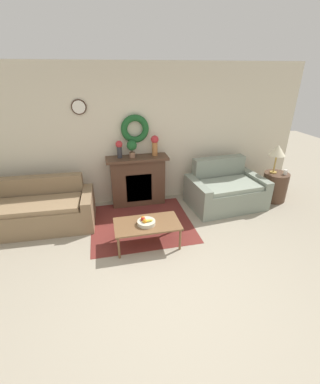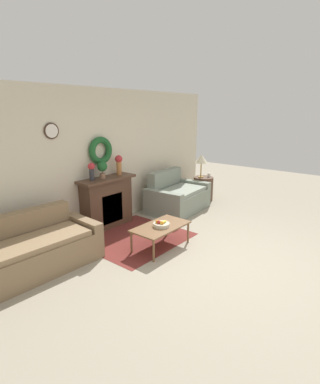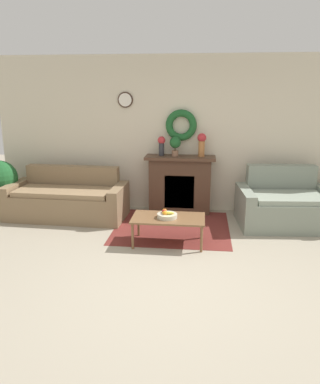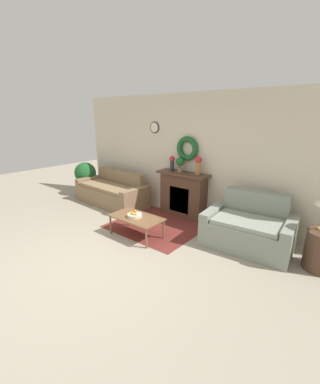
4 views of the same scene
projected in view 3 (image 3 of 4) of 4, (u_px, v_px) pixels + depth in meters
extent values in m
plane|color=#9E937F|center=(173.00, 284.00, 4.22)|extent=(16.00, 16.00, 0.00)
cube|color=maroon|center=(172.00, 227.00, 5.96)|extent=(1.80, 1.66, 0.01)
cube|color=beige|center=(186.00, 135.00, 6.55)|extent=(6.80, 0.06, 2.70)
cylinder|color=#382319|center=(125.00, 100.00, 6.46)|extent=(0.27, 0.02, 0.27)
cylinder|color=white|center=(125.00, 100.00, 6.45)|extent=(0.23, 0.01, 0.23)
torus|color=#1E5628|center=(181.00, 125.00, 6.42)|extent=(0.54, 0.12, 0.54)
cube|color=#4C3323|center=(180.00, 186.00, 6.60)|extent=(1.07, 0.34, 0.96)
cube|color=black|center=(179.00, 192.00, 6.47)|extent=(0.51, 0.02, 0.58)
cube|color=orange|center=(179.00, 196.00, 6.48)|extent=(0.41, 0.01, 0.32)
cube|color=#4C3323|center=(180.00, 158.00, 6.43)|extent=(1.21, 0.41, 0.05)
cube|color=#846B4C|center=(65.00, 207.00, 6.29)|extent=(1.67, 0.73, 0.44)
cube|color=#846B4C|center=(74.00, 189.00, 6.65)|extent=(1.65, 0.25, 0.83)
cube|color=#846B4C|center=(17.00, 199.00, 6.49)|extent=(0.20, 0.87, 0.58)
cube|color=#846B4C|center=(119.00, 203.00, 6.23)|extent=(0.20, 0.87, 0.58)
cube|color=#917554|center=(64.00, 192.00, 6.22)|extent=(1.60, 0.68, 0.08)
cube|color=gray|center=(287.00, 214.00, 5.89)|extent=(1.18, 0.85, 0.46)
cube|color=gray|center=(280.00, 192.00, 6.30)|extent=(1.14, 0.31, 0.92)
cube|color=gray|center=(245.00, 207.00, 5.99)|extent=(0.25, 0.98, 0.60)
cube|color=gray|center=(289.00, 197.00, 5.82)|extent=(1.13, 0.78, 0.08)
cube|color=brown|center=(168.00, 218.00, 5.24)|extent=(1.02, 0.56, 0.03)
cylinder|color=brown|center=(133.00, 236.00, 5.11)|extent=(0.04, 0.04, 0.37)
cylinder|color=brown|center=(201.00, 239.00, 5.01)|extent=(0.04, 0.04, 0.37)
cylinder|color=brown|center=(138.00, 224.00, 5.58)|extent=(0.04, 0.04, 0.37)
cylinder|color=brown|center=(202.00, 227.00, 5.47)|extent=(0.04, 0.04, 0.37)
cylinder|color=beige|center=(167.00, 216.00, 5.21)|extent=(0.28, 0.28, 0.06)
sphere|color=#B2231E|center=(164.00, 212.00, 5.22)|extent=(0.07, 0.07, 0.07)
sphere|color=orange|center=(165.00, 213.00, 5.17)|extent=(0.07, 0.07, 0.07)
sphere|color=orange|center=(164.00, 211.00, 5.25)|extent=(0.07, 0.07, 0.07)
ellipsoid|color=yellow|center=(168.00, 213.00, 5.16)|extent=(0.17, 0.05, 0.04)
cylinder|color=#2D2D33|center=(162.00, 149.00, 6.47)|extent=(0.09, 0.09, 0.22)
sphere|color=#B72D33|center=(162.00, 140.00, 6.42)|extent=(0.13, 0.13, 0.13)
cylinder|color=#AD6B38|center=(201.00, 149.00, 6.39)|extent=(0.11, 0.11, 0.26)
sphere|color=#B72D33|center=(202.00, 138.00, 6.34)|extent=(0.15, 0.15, 0.15)
cylinder|color=#8E664C|center=(175.00, 153.00, 6.44)|extent=(0.11, 0.11, 0.10)
cylinder|color=#4C3823|center=(175.00, 149.00, 6.42)|extent=(0.02, 0.02, 0.05)
sphere|color=#1E5628|center=(175.00, 142.00, 6.39)|extent=(0.19, 0.19, 0.19)
cylinder|color=#8E664C|center=(3.00, 207.00, 6.62)|extent=(0.25, 0.25, 0.22)
cylinder|color=#4C3823|center=(2.00, 197.00, 6.57)|extent=(0.04, 0.04, 0.17)
sphere|color=#1E5628|center=(0.00, 178.00, 6.48)|extent=(0.61, 0.61, 0.61)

